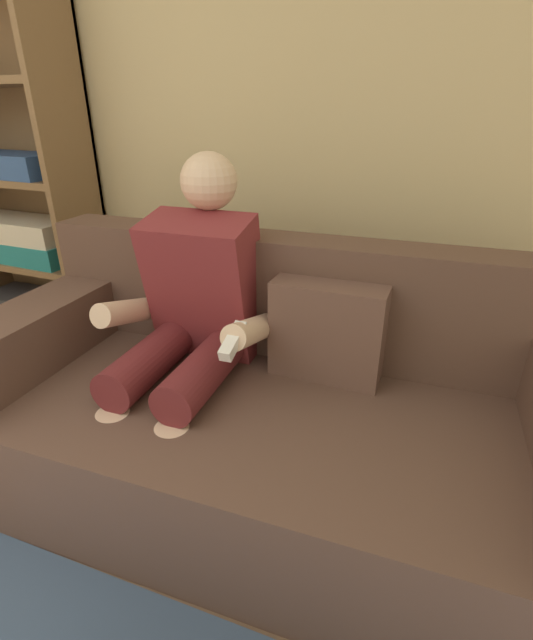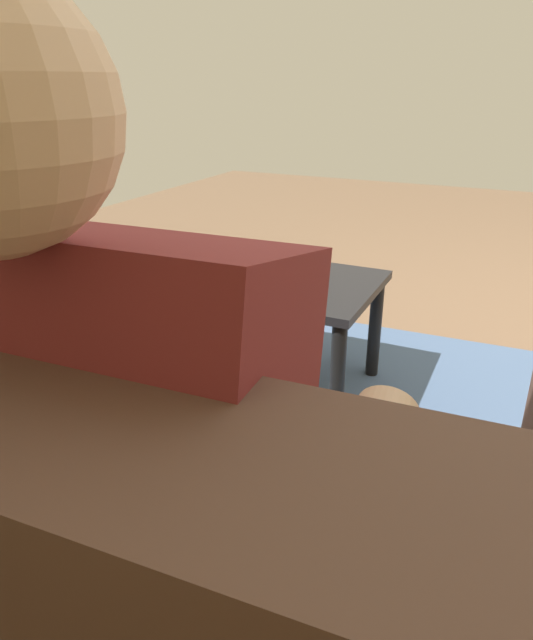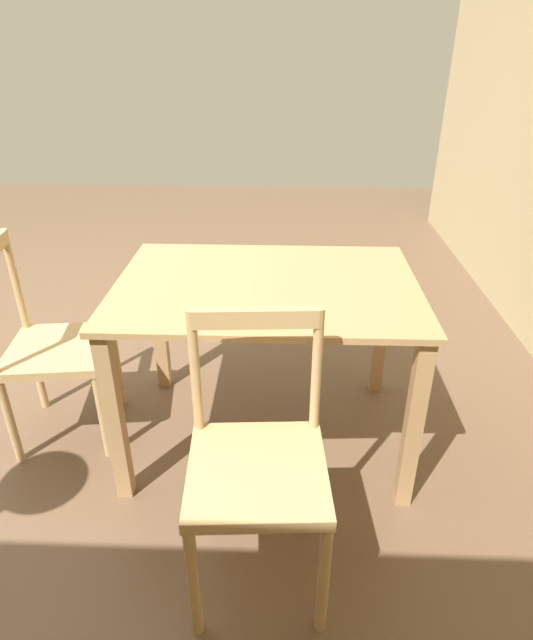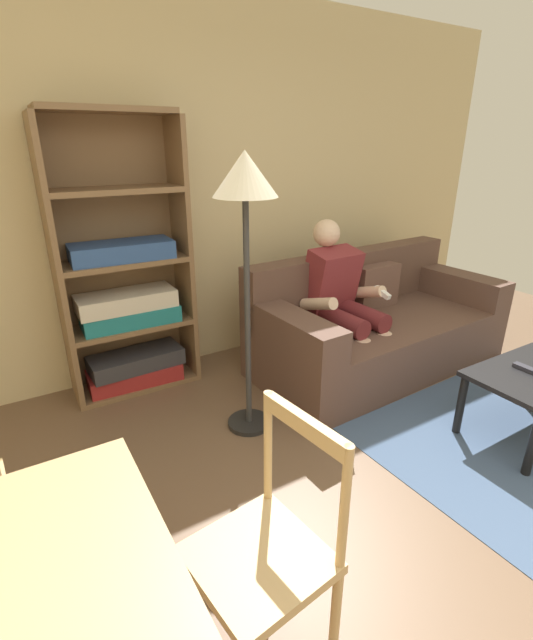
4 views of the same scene
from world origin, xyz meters
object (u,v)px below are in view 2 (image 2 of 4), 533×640
Objects in this scene: coffee_table at (267,294)px; couch at (38,541)px; person_lounging at (172,477)px; tv_remote at (270,278)px.

couch is at bearing 95.77° from coffee_table.
person_lounging is 7.00× the size of tv_remote.
couch is 0.45m from person_lounging.
coffee_table is 4.75× the size of tv_remote.
couch is 1.79× the size of person_lounging.
couch is 1.26m from coffee_table.
person_lounging reaches higher than coffee_table.
coffee_table is at bearing -54.64° from tv_remote.
tv_remote is (0.44, -1.25, -0.16)m from person_lounging.
person_lounging reaches higher than couch.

